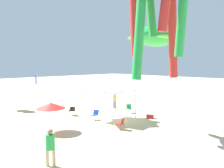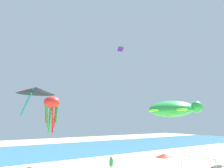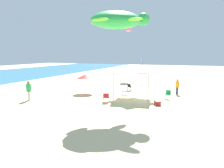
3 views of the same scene
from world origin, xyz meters
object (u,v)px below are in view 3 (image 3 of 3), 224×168
object	(u,v)px
folding_chair_right_of_tent	(106,97)
kite_turtle_green	(117,20)
banner_flag	(142,68)
kite_box_lime	(128,26)
beach_umbrella	(86,76)
cooler_box	(157,103)
person_kite_handler	(177,85)
canopy_tent	(133,69)
folding_chair_left_of_tent	(126,91)
person_far_stroller	(29,89)
folding_chair_facing_ocean	(130,86)
folding_chair_near_cooler	(167,94)

from	to	relation	value
folding_chair_right_of_tent	kite_turtle_green	distance (m)	6.52
banner_flag	kite_box_lime	world-z (taller)	kite_box_lime
beach_umbrella	folding_chair_right_of_tent	distance (m)	5.09
cooler_box	person_kite_handler	xyz separation A→B (m)	(5.40, -1.11, 0.75)
folding_chair_right_of_tent	person_kite_handler	distance (m)	8.06
canopy_tent	cooler_box	xyz separation A→B (m)	(-2.24, -2.72, -2.50)
canopy_tent	folding_chair_left_of_tent	bearing A→B (deg)	51.80
person_kite_handler	person_far_stroller	distance (m)	14.51
beach_umbrella	person_far_stroller	bearing A→B (deg)	149.10
folding_chair_facing_ocean	cooler_box	size ratio (longest dim) A/B	1.10
banner_flag	kite_turtle_green	bearing A→B (deg)	-173.88
canopy_tent	person_kite_handler	bearing A→B (deg)	-50.41
cooler_box	kite_box_lime	size ratio (longest dim) A/B	0.40
folding_chair_near_cooler	folding_chair_left_of_tent	size ratio (longest dim) A/B	1.00
kite_turtle_green	banner_flag	bearing A→B (deg)	68.20
folding_chair_facing_ocean	person_far_stroller	xyz separation A→B (m)	(-8.22, 7.03, 0.56)
kite_turtle_green	person_kite_handler	bearing A→B (deg)	34.71
beach_umbrella	cooler_box	bearing A→B (deg)	-108.37
folding_chair_left_of_tent	person_far_stroller	distance (m)	9.21
folding_chair_left_of_tent	kite_box_lime	distance (m)	18.01
canopy_tent	person_far_stroller	xyz separation A→B (m)	(-4.66, 8.39, -1.67)
folding_chair_left_of_tent	person_far_stroller	xyz separation A→B (m)	(-5.43, 7.41, 0.56)
folding_chair_near_cooler	person_kite_handler	size ratio (longest dim) A/B	0.50
folding_chair_right_of_tent	banner_flag	distance (m)	12.72
folding_chair_facing_ocean	person_far_stroller	distance (m)	10.83
banner_flag	kite_box_lime	xyz separation A→B (m)	(6.18, 3.95, 6.71)
person_kite_handler	folding_chair_right_of_tent	bearing A→B (deg)	155.48
beach_umbrella	canopy_tent	bearing A→B (deg)	-94.73
folding_chair_near_cooler	person_kite_handler	distance (m)	2.76
banner_flag	person_kite_handler	xyz separation A→B (m)	(-6.67, -5.38, -1.27)
folding_chair_left_of_tent	kite_box_lime	size ratio (longest dim) A/B	0.44
banner_flag	folding_chair_left_of_tent	bearing A→B (deg)	-176.37
folding_chair_near_cooler	person_far_stroller	distance (m)	12.70
folding_chair_near_cooler	cooler_box	bearing A→B (deg)	-79.86
cooler_box	person_far_stroller	world-z (taller)	person_far_stroller
cooler_box	kite_turtle_green	world-z (taller)	kite_turtle_green
folding_chair_right_of_tent	cooler_box	size ratio (longest dim) A/B	1.10
person_far_stroller	folding_chair_right_of_tent	bearing A→B (deg)	-116.22
banner_flag	cooler_box	bearing A→B (deg)	-160.50
folding_chair_near_cooler	folding_chair_facing_ocean	bearing A→B (deg)	165.86
person_kite_handler	person_far_stroller	bearing A→B (deg)	140.68
person_kite_handler	kite_box_lime	distance (m)	17.77
canopy_tent	cooler_box	bearing A→B (deg)	-129.41
person_far_stroller	kite_box_lime	world-z (taller)	kite_box_lime
folding_chair_right_of_tent	folding_chair_near_cooler	world-z (taller)	same
folding_chair_facing_ocean	beach_umbrella	bearing A→B (deg)	62.93
folding_chair_right_of_tent	kite_box_lime	distance (m)	20.95
folding_chair_near_cooler	folding_chair_left_of_tent	distance (m)	4.17
folding_chair_left_of_tent	kite_box_lime	world-z (taller)	kite_box_lime
person_kite_handler	person_far_stroller	world-z (taller)	person_far_stroller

